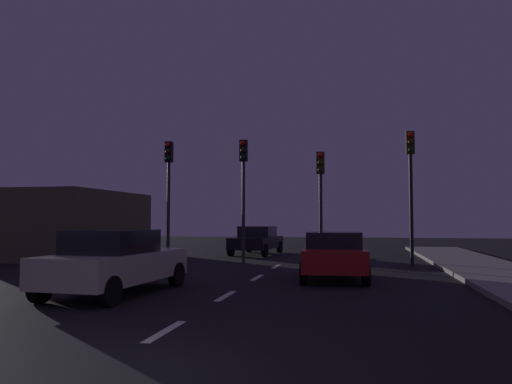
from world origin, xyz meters
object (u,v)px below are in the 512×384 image
Objects in this scene: traffic_signal_center_right at (321,185)px; car_oncoming_far at (257,240)px; car_stopped_ahead at (333,255)px; traffic_signal_far_left at (169,178)px; car_adjacent_lane at (115,261)px; traffic_signal_far_right at (411,172)px; traffic_signal_center_left at (243,177)px.

traffic_signal_center_right is 1.03× the size of car_oncoming_far.
car_stopped_ahead is at bearing -81.87° from traffic_signal_center_right.
car_adjacent_lane is (2.17, -9.04, -2.82)m from traffic_signal_far_left.
traffic_signal_far_left reaches higher than car_adjacent_lane.
traffic_signal_far_left reaches higher than car_stopped_ahead.
traffic_signal_far_right is 1.32× the size of car_stopped_ahead.
car_oncoming_far is (-7.22, 5.40, -2.93)m from traffic_signal_far_right.
traffic_signal_far_left is 1.01× the size of traffic_signal_center_left.
car_stopped_ahead is at bearing -119.43° from traffic_signal_far_right.
traffic_signal_far_left is 9.72m from car_adjacent_lane.
traffic_signal_center_right reaches higher than car_adjacent_lane.
traffic_signal_center_right is 10.32m from car_adjacent_lane.
traffic_signal_far_right reaches higher than traffic_signal_far_left.
traffic_signal_center_right is (3.21, -0.00, -0.38)m from traffic_signal_center_left.
traffic_signal_center_left reaches higher than car_oncoming_far.
car_stopped_ahead is (-2.81, -4.97, -2.93)m from traffic_signal_far_right.
car_stopped_ahead is 11.28m from car_oncoming_far.
car_adjacent_lane is at bearing -92.51° from car_oncoming_far.
car_stopped_ahead is at bearing -66.94° from car_oncoming_far.
traffic_signal_center_right is at bearing -179.98° from traffic_signal_far_right.
traffic_signal_center_right is 7.00m from car_oncoming_far.
traffic_signal_far_left reaches higher than car_oncoming_far.
car_adjacent_lane is 14.46m from car_oncoming_far.
car_adjacent_lane reaches higher than car_stopped_ahead.
traffic_signal_far_left is 10.03m from traffic_signal_far_right.
car_adjacent_lane is (-1.13, -9.04, -2.80)m from traffic_signal_center_left.
traffic_signal_far_right is (3.52, 0.00, 0.46)m from traffic_signal_center_right.
traffic_signal_far_right is (6.72, 0.00, 0.08)m from traffic_signal_center_left.
traffic_signal_center_right is 3.55m from traffic_signal_far_right.
traffic_signal_center_left is 3.23m from traffic_signal_center_right.
traffic_signal_far_left is 9.23m from car_stopped_ahead.
car_oncoming_far is at bearing 143.20° from traffic_signal_far_right.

